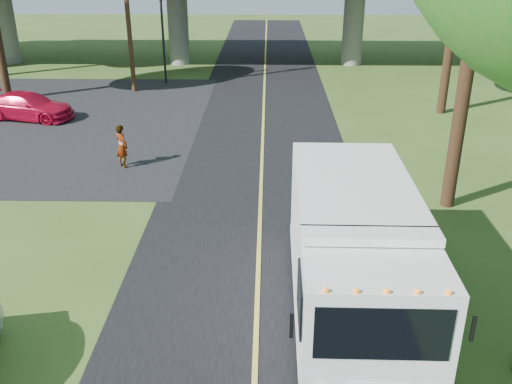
{
  "coord_description": "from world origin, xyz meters",
  "views": [
    {
      "loc": [
        0.22,
        -8.26,
        8.14
      ],
      "look_at": [
        -0.09,
        6.34,
        1.6
      ],
      "focal_mm": 40.0,
      "sensor_mm": 36.0,
      "label": 1
    }
  ],
  "objects_px": {
    "traffic_signal": "(163,29)",
    "pedestrian": "(122,146)",
    "utility_pole": "(127,8)",
    "step_van": "(354,251)",
    "red_sedan": "(28,106)"
  },
  "relations": [
    {
      "from": "utility_pole",
      "to": "pedestrian",
      "type": "height_order",
      "value": "utility_pole"
    },
    {
      "from": "utility_pole",
      "to": "red_sedan",
      "type": "height_order",
      "value": "utility_pole"
    },
    {
      "from": "utility_pole",
      "to": "pedestrian",
      "type": "bearing_deg",
      "value": -79.67
    },
    {
      "from": "utility_pole",
      "to": "red_sedan",
      "type": "distance_m",
      "value": 7.86
    },
    {
      "from": "red_sedan",
      "to": "pedestrian",
      "type": "relative_size",
      "value": 2.62
    },
    {
      "from": "traffic_signal",
      "to": "red_sedan",
      "type": "bearing_deg",
      "value": -125.71
    },
    {
      "from": "traffic_signal",
      "to": "step_van",
      "type": "distance_m",
      "value": 24.5
    },
    {
      "from": "traffic_signal",
      "to": "pedestrian",
      "type": "bearing_deg",
      "value": -87.29
    },
    {
      "from": "pedestrian",
      "to": "traffic_signal",
      "type": "bearing_deg",
      "value": -42.32
    },
    {
      "from": "utility_pole",
      "to": "red_sedan",
      "type": "bearing_deg",
      "value": -125.28
    },
    {
      "from": "step_van",
      "to": "pedestrian",
      "type": "xyz_separation_m",
      "value": [
        -7.55,
        9.22,
        -0.83
      ]
    },
    {
      "from": "utility_pole",
      "to": "red_sedan",
      "type": "relative_size",
      "value": 2.03
    },
    {
      "from": "utility_pole",
      "to": "traffic_signal",
      "type": "bearing_deg",
      "value": 53.13
    },
    {
      "from": "utility_pole",
      "to": "pedestrian",
      "type": "relative_size",
      "value": 5.32
    },
    {
      "from": "utility_pole",
      "to": "step_van",
      "type": "relative_size",
      "value": 1.22
    }
  ]
}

